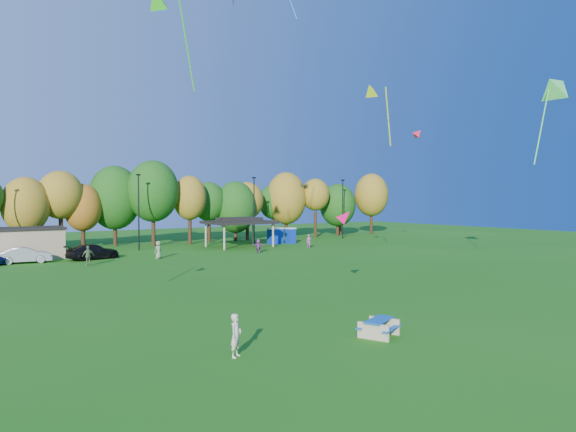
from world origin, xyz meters
TOP-DOWN VIEW (x-y plane):
  - ground at (0.00, 0.00)m, footprint 160.00×160.00m
  - tree_line at (-1.03, 45.51)m, footprint 93.57×10.55m
  - lamp_posts at (2.00, 40.00)m, footprint 64.50×0.25m
  - utility_building at (-10.00, 38.00)m, footprint 6.30×4.30m
  - pavilion at (14.00, 37.00)m, footprint 8.20×6.20m
  - porta_potties at (20.83, 37.78)m, footprint 3.75×2.34m
  - picnic_table at (-1.90, -3.65)m, footprint 2.25×2.08m
  - kite_flyer at (-8.64, -2.58)m, footprint 0.74×0.68m
  - car_b at (-10.95, 34.44)m, footprint 4.85×2.24m
  - car_d at (-4.81, 33.93)m, footprint 5.67×3.36m
  - far_person_0 at (20.18, 30.53)m, footprint 0.63×0.75m
  - far_person_1 at (-6.51, 28.91)m, footprint 1.13×0.56m
  - far_person_3 at (0.84, 30.64)m, footprint 1.06×0.93m
  - far_person_4 at (12.09, 29.33)m, footprint 1.50×1.17m
  - kite_1 at (23.71, 1.76)m, footprint 5.00×2.63m
  - kite_2 at (2.04, 3.09)m, footprint 1.47×1.47m
  - kite_5 at (29.64, 21.40)m, footprint 1.82×1.63m
  - kite_12 at (12.12, 11.35)m, footprint 3.15×2.15m

SIDE VIEW (x-z plane):
  - ground at x=0.00m, z-range 0.00..0.00m
  - picnic_table at x=-1.90m, z-range 0.06..0.85m
  - car_d at x=-4.81m, z-range 0.00..1.54m
  - car_b at x=-10.95m, z-range 0.00..1.54m
  - far_person_4 at x=12.09m, z-range 0.00..1.59m
  - kite_flyer at x=-8.64m, z-range 0.00..1.70m
  - far_person_0 at x=20.18m, z-range 0.00..1.74m
  - far_person_3 at x=0.84m, z-range 0.00..1.82m
  - far_person_1 at x=-6.51m, z-range 0.00..1.86m
  - porta_potties at x=20.83m, z-range 0.01..2.19m
  - utility_building at x=-10.00m, z-range 0.01..3.26m
  - pavilion at x=14.00m, z-range 1.34..5.11m
  - lamp_posts at x=2.00m, z-range 0.36..9.45m
  - kite_2 at x=2.04m, z-range 4.53..5.71m
  - tree_line at x=-1.03m, z-range 0.34..11.49m
  - kite_5 at x=29.64m, z-range 13.25..14.73m
  - kite_12 at x=12.12m, z-range 12.51..17.97m
  - kite_1 at x=23.71m, z-range 11.23..19.30m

